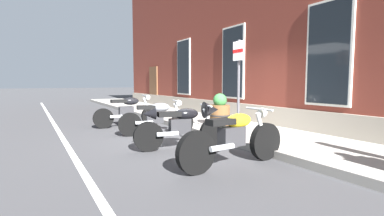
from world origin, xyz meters
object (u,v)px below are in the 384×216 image
parking_sign (238,74)px  barrel_planter (220,112)px  motorcycle_grey_naked (157,118)px  motorcycle_yellow_naked (235,138)px  motorcycle_black_sport (186,123)px  motorcycle_black_naked (129,111)px

parking_sign → barrel_planter: 1.99m
motorcycle_grey_naked → motorcycle_yellow_naked: size_ratio=0.91×
parking_sign → barrel_planter: bearing=159.5°
motorcycle_black_sport → parking_sign: parking_sign is taller
motorcycle_grey_naked → parking_sign: parking_sign is taller
parking_sign → barrel_planter: parking_sign is taller
motorcycle_yellow_naked → parking_sign: 2.31m
parking_sign → motorcycle_grey_naked: bearing=-144.1°
motorcycle_black_naked → barrel_planter: 2.92m
motorcycle_yellow_naked → motorcycle_black_sport: bearing=-176.6°
motorcycle_black_naked → motorcycle_black_sport: size_ratio=1.04×
parking_sign → barrel_planter: size_ratio=2.38×
motorcycle_grey_naked → motorcycle_yellow_naked: motorcycle_yellow_naked is taller
motorcycle_black_sport → parking_sign: bearing=89.5°
barrel_planter → motorcycle_black_naked: bearing=-133.1°
motorcycle_grey_naked → parking_sign: (1.79, 1.30, 1.14)m
parking_sign → motorcycle_black_sport: bearing=-90.5°
motorcycle_black_naked → motorcycle_yellow_naked: 5.13m
motorcycle_black_naked → motorcycle_black_sport: (3.57, 0.15, 0.05)m
motorcycle_black_sport → motorcycle_yellow_naked: (1.56, 0.09, -0.06)m
motorcycle_black_sport → barrel_planter: (-1.57, 1.98, 0.00)m
motorcycle_black_sport → parking_sign: 1.75m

